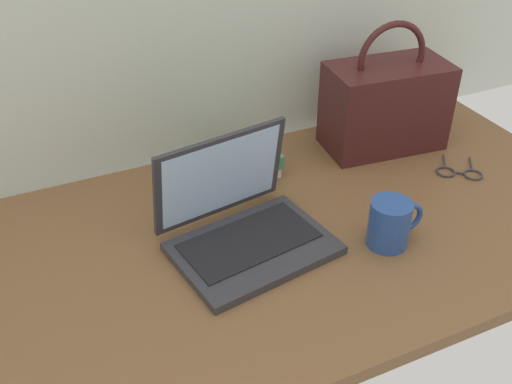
# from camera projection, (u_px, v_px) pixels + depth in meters

# --- Properties ---
(desk) EXTENTS (1.60, 0.76, 0.03)m
(desk) POSITION_uv_depth(u_px,v_px,m) (265.00, 242.00, 1.27)
(desk) COLOR brown
(desk) RESTS_ON ground
(laptop) EXTENTS (0.34, 0.30, 0.22)m
(laptop) POSITION_uv_depth(u_px,v_px,m) (242.00, 223.00, 1.22)
(laptop) COLOR #2D2D33
(laptop) RESTS_ON desk
(coffee_mug) EXTENTS (0.13, 0.08, 0.10)m
(coffee_mug) POSITION_uv_depth(u_px,v_px,m) (390.00, 223.00, 1.21)
(coffee_mug) COLOR #26478C
(coffee_mug) RESTS_ON desk
(eyeglasses) EXTENTS (0.13, 0.14, 0.01)m
(eyeglasses) POSITION_uv_depth(u_px,v_px,m) (459.00, 172.00, 1.46)
(eyeglasses) COLOR #333338
(eyeglasses) RESTS_ON desk
(handbag) EXTENTS (0.31, 0.19, 0.33)m
(handbag) POSITION_uv_depth(u_px,v_px,m) (385.00, 104.00, 1.51)
(handbag) COLOR #3F1919
(handbag) RESTS_ON desk
(book_stack) EXTENTS (0.21, 0.15, 0.06)m
(book_stack) POSITION_uv_depth(u_px,v_px,m) (234.00, 162.00, 1.45)
(book_stack) COLOR silver
(book_stack) RESTS_ON desk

